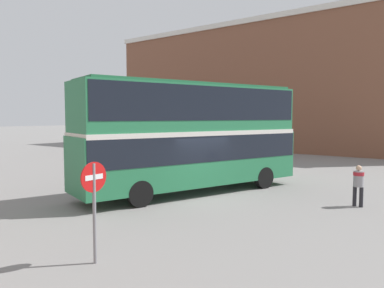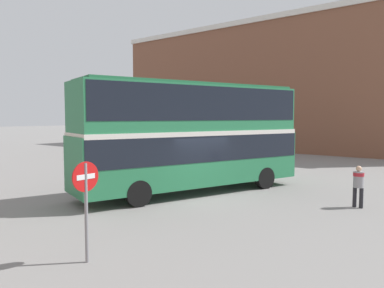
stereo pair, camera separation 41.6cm
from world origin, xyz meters
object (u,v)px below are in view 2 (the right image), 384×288
Objects in this scene: pedestrian_foreground at (358,182)px; no_entry_sign at (86,194)px; double_decker_bus at (192,131)px; parked_car_kerb_near at (145,143)px; parked_car_kerb_far at (170,152)px.

no_entry_sign is (-9.45, 3.43, 0.65)m from pedestrian_foreground.
parked_car_kerb_near is (12.30, 15.69, -1.94)m from double_decker_bus.
pedestrian_foreground is (1.67, -6.56, -1.79)m from double_decker_bus.
pedestrian_foreground is 15.72m from parked_car_kerb_far.
double_decker_bus is 2.66× the size of parked_car_kerb_near.
parked_car_kerb_near reaches higher than parked_car_kerb_far.
no_entry_sign is at bearing -135.21° from parked_car_kerb_far.
pedestrian_foreground is 0.66× the size of no_entry_sign.
no_entry_sign is at bearing -16.35° from pedestrian_foreground.
parked_car_kerb_far is 1.83× the size of no_entry_sign.
parked_car_kerb_far is at bearing 65.32° from double_decker_bus.
double_decker_bus is at bearing 50.92° from parked_car_kerb_near.
parked_car_kerb_near is at bearing -111.92° from pedestrian_foreground.
no_entry_sign is (-7.78, -3.12, -1.14)m from double_decker_bus.
double_decker_bus reaches higher than pedestrian_foreground.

